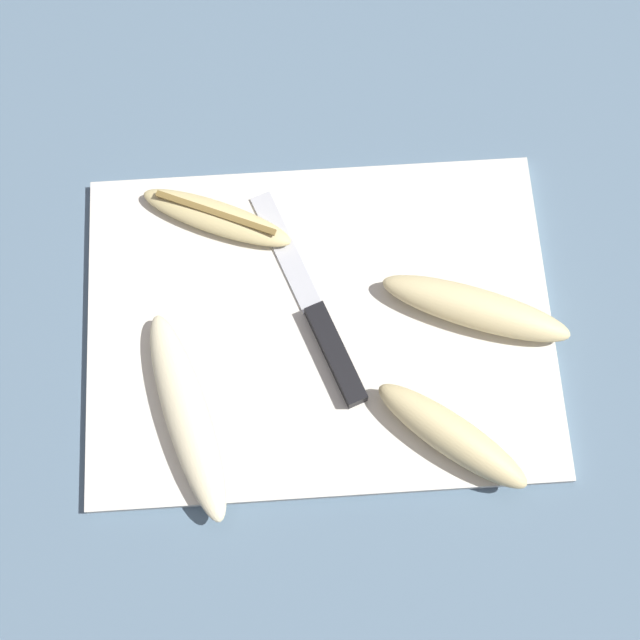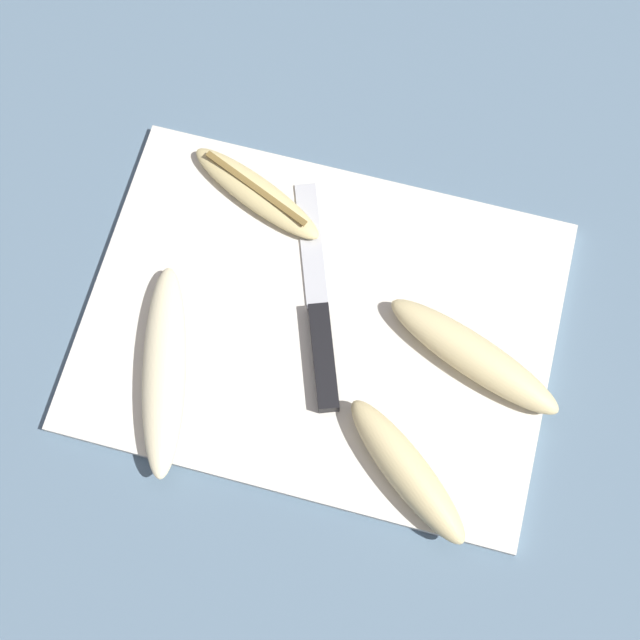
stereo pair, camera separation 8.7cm
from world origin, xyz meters
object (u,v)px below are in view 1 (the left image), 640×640
(banana_bright_far, at_px, (187,415))
(banana_mellow_near, at_px, (452,435))
(banana_spotted_left, at_px, (217,218))
(banana_ripe_center, at_px, (476,309))
(knife, at_px, (326,334))

(banana_bright_far, bearing_deg, banana_mellow_near, -8.26)
(banana_bright_far, bearing_deg, banana_spotted_left, 80.89)
(banana_ripe_center, xyz_separation_m, banana_mellow_near, (-0.04, -0.12, 0.00))
(knife, distance_m, banana_ripe_center, 0.15)
(banana_spotted_left, height_order, banana_bright_far, banana_bright_far)
(banana_bright_far, height_order, banana_ripe_center, banana_ripe_center)
(banana_spotted_left, relative_size, banana_ripe_center, 0.85)
(banana_spotted_left, bearing_deg, banana_ripe_center, -25.08)
(banana_spotted_left, height_order, banana_mellow_near, banana_mellow_near)
(knife, height_order, banana_bright_far, banana_bright_far)
(knife, relative_size, banana_mellow_near, 1.56)
(banana_ripe_center, distance_m, banana_mellow_near, 0.13)
(knife, bearing_deg, banana_spotted_left, 107.91)
(banana_spotted_left, distance_m, banana_ripe_center, 0.28)
(knife, xyz_separation_m, banana_mellow_near, (0.11, -0.11, 0.01))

